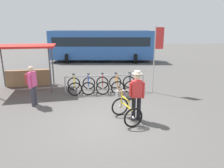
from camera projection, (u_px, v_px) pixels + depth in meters
The scene contains 13 objects.
ground_plane at pixel (110, 120), 6.80m from camera, with size 80.00×80.00×0.00m, color #514F4C.
bike_rack_rail at pixel (105, 79), 9.70m from camera, with size 3.90×0.29×0.88m.
racked_bike_yellow at pixel (74, 85), 9.78m from camera, with size 0.73×1.15×0.97m.
racked_bike_blue at pixel (89, 85), 9.86m from camera, with size 0.76×1.17×0.97m.
racked_bike_red at pixel (103, 85), 9.94m from camera, with size 0.78×1.19×0.98m.
racked_bike_orange at pixel (116, 84), 10.02m from camera, with size 0.74×1.15×0.97m.
racked_bike_black at pixel (130, 84), 10.10m from camera, with size 0.84×1.20×0.97m.
featured_bicycle at pixel (125, 106), 6.75m from camera, with size 0.87×1.25×1.09m.
person_with_featured_bike at pixel (137, 94), 6.60m from camera, with size 0.53×0.32×1.72m.
pedestrian_with_backpack at pixel (32, 83), 7.94m from camera, with size 0.41×0.51×1.64m.
bus_distant at pixel (102, 44), 19.62m from camera, with size 10.28×4.54×3.08m.
market_stall at pixel (26, 62), 10.36m from camera, with size 3.19×2.43×2.30m.
banner_flag at pixel (157, 47), 9.36m from camera, with size 0.45×0.05×3.20m.
Camera 1 is at (-1.03, -6.16, 2.96)m, focal length 31.71 mm.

